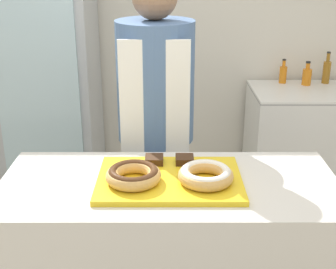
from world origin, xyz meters
TOP-DOWN VIEW (x-y plane):
  - wall_back at (0.00, 2.13)m, footprint 8.00×0.06m
  - serving_tray at (0.00, 0.00)m, footprint 0.61×0.43m
  - donut_chocolate_glaze at (-0.15, -0.04)m, footprint 0.23×0.23m
  - donut_light_glaze at (0.15, -0.04)m, footprint 0.23×0.23m
  - brownie_back_left at (-0.07, 0.14)m, footprint 0.08×0.08m
  - brownie_back_right at (0.07, 0.14)m, footprint 0.08×0.08m
  - baker_person at (-0.07, 0.65)m, footprint 0.42×0.42m
  - beverage_fridge at (-0.93, 1.74)m, footprint 0.72×0.67m
  - chest_freezer at (1.20, 1.74)m, footprint 1.07×0.64m
  - bottle_orange at (1.12, 1.90)m, footprint 0.07×0.07m
  - bottle_orange_b at (0.94, 1.97)m, footprint 0.06×0.06m
  - bottle_amber_b at (1.29, 1.96)m, footprint 0.06×0.06m

SIDE VIEW (x-z plane):
  - chest_freezer at x=1.20m, z-range 0.00..0.84m
  - bottle_orange at x=1.12m, z-range 0.81..1.01m
  - bottle_orange_b at x=0.94m, z-range 0.81..1.01m
  - serving_tray at x=0.00m, z-range 0.92..0.95m
  - bottle_amber_b at x=1.29m, z-range 0.81..1.07m
  - baker_person at x=-0.07m, z-range 0.04..1.84m
  - brownie_back_left at x=-0.07m, z-range 0.95..0.98m
  - brownie_back_right at x=0.07m, z-range 0.95..0.98m
  - beverage_fridge at x=-0.93m, z-range 0.00..1.95m
  - donut_chocolate_glaze at x=-0.15m, z-range 0.95..1.01m
  - donut_light_glaze at x=0.15m, z-range 0.95..1.01m
  - wall_back at x=0.00m, z-range 0.00..2.70m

